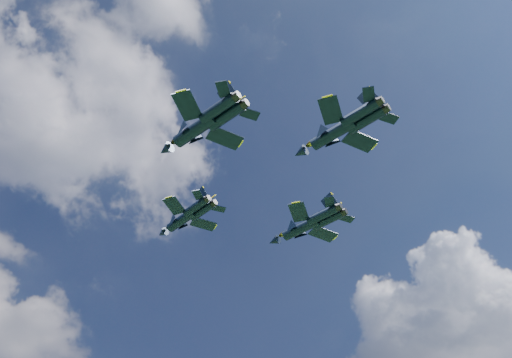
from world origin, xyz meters
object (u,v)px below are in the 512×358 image
Objects in this scene: jet_left at (193,131)px; jet_right at (299,229)px; jet_lead at (180,221)px; jet_slot at (330,135)px.

jet_right reaches higher than jet_left.
jet_right is at bearing -47.76° from jet_lead.
jet_right is at bearing 4.44° from jet_left.
jet_lead reaches higher than jet_right.
jet_lead is at bearing 91.31° from jet_slot.
jet_slot is (19.34, -5.80, 3.72)m from jet_left.
jet_right is 0.93× the size of jet_slot.
jet_right is (17.67, -9.89, -2.23)m from jet_lead.
jet_left is at bearing -125.86° from jet_lead.
jet_lead is at bearing 50.13° from jet_left.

